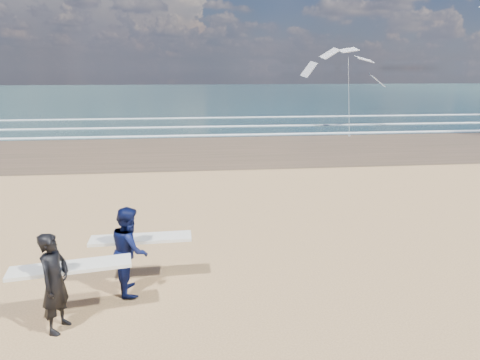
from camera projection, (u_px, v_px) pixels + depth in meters
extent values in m
cube|color=brown|center=(480.00, 142.00, 27.83)|extent=(220.00, 12.00, 0.01)
cube|color=#1A333A|center=(292.00, 94.00, 79.74)|extent=(220.00, 100.00, 0.02)
cube|color=white|center=(439.00, 131.00, 32.44)|extent=(220.00, 0.50, 0.05)
cube|color=white|center=(409.00, 124.00, 36.95)|extent=(220.00, 0.50, 0.05)
cube|color=white|center=(377.00, 116.00, 43.20)|extent=(220.00, 0.50, 0.05)
imported|color=black|center=(55.00, 283.00, 7.70)|extent=(0.63, 0.79, 1.90)
cube|color=white|center=(71.00, 267.00, 8.03)|extent=(2.26, 0.88, 0.07)
imported|color=#0B123F|center=(130.00, 250.00, 9.09)|extent=(0.87, 1.03, 1.90)
cube|color=white|center=(141.00, 238.00, 9.42)|extent=(2.22, 0.60, 0.07)
cube|color=slate|center=(349.00, 136.00, 30.34)|extent=(0.12, 0.12, 0.10)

